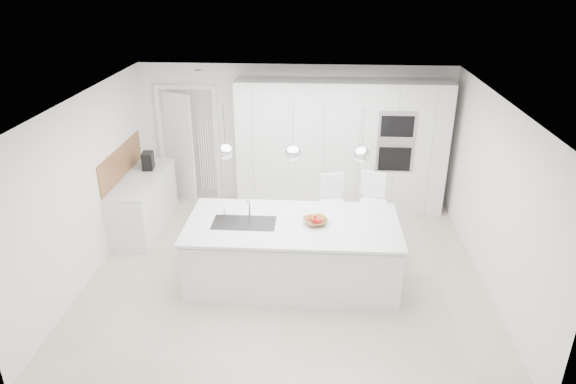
# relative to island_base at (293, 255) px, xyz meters

# --- Properties ---
(floor) EXTENTS (5.50, 5.50, 0.00)m
(floor) POSITION_rel_island_base_xyz_m (-0.10, 0.30, -0.43)
(floor) COLOR beige
(floor) RESTS_ON ground
(wall_back) EXTENTS (5.50, 0.00, 5.50)m
(wall_back) POSITION_rel_island_base_xyz_m (-0.10, 2.80, 0.82)
(wall_back) COLOR white
(wall_back) RESTS_ON ground
(wall_left) EXTENTS (0.00, 5.00, 5.00)m
(wall_left) POSITION_rel_island_base_xyz_m (-2.85, 0.30, 0.82)
(wall_left) COLOR white
(wall_left) RESTS_ON ground
(ceiling) EXTENTS (5.50, 5.50, 0.00)m
(ceiling) POSITION_rel_island_base_xyz_m (-0.10, 0.30, 2.07)
(ceiling) COLOR white
(ceiling) RESTS_ON wall_back
(tall_cabinets) EXTENTS (3.60, 0.60, 2.30)m
(tall_cabinets) POSITION_rel_island_base_xyz_m (0.70, 2.50, 0.72)
(tall_cabinets) COLOR silver
(tall_cabinets) RESTS_ON floor
(oven_stack) EXTENTS (0.62, 0.04, 1.05)m
(oven_stack) POSITION_rel_island_base_xyz_m (1.60, 2.19, 0.92)
(oven_stack) COLOR #A5A5A8
(oven_stack) RESTS_ON tall_cabinets
(doorway_frame) EXTENTS (1.11, 0.08, 2.13)m
(doorway_frame) POSITION_rel_island_base_xyz_m (-2.05, 2.77, 0.59)
(doorway_frame) COLOR white
(doorway_frame) RESTS_ON floor
(hallway_door) EXTENTS (0.76, 0.38, 2.00)m
(hallway_door) POSITION_rel_island_base_xyz_m (-2.30, 2.72, 0.57)
(hallway_door) COLOR white
(hallway_door) RESTS_ON floor
(radiator) EXTENTS (0.32, 0.04, 1.40)m
(radiator) POSITION_rel_island_base_xyz_m (-1.73, 2.76, 0.42)
(radiator) COLOR white
(radiator) RESTS_ON floor
(left_base_cabinets) EXTENTS (0.60, 1.80, 0.86)m
(left_base_cabinets) POSITION_rel_island_base_xyz_m (-2.55, 1.50, 0.00)
(left_base_cabinets) COLOR silver
(left_base_cabinets) RESTS_ON floor
(left_worktop) EXTENTS (0.62, 1.82, 0.04)m
(left_worktop) POSITION_rel_island_base_xyz_m (-2.55, 1.50, 0.45)
(left_worktop) COLOR silver
(left_worktop) RESTS_ON left_base_cabinets
(oak_backsplash) EXTENTS (0.02, 1.80, 0.50)m
(oak_backsplash) POSITION_rel_island_base_xyz_m (-2.84, 1.50, 0.72)
(oak_backsplash) COLOR #95643C
(oak_backsplash) RESTS_ON wall_left
(island_base) EXTENTS (2.80, 1.20, 0.86)m
(island_base) POSITION_rel_island_base_xyz_m (0.00, 0.00, 0.00)
(island_base) COLOR silver
(island_base) RESTS_ON floor
(island_worktop) EXTENTS (2.84, 1.40, 0.04)m
(island_worktop) POSITION_rel_island_base_xyz_m (0.00, 0.05, 0.45)
(island_worktop) COLOR silver
(island_worktop) RESTS_ON island_base
(island_sink) EXTENTS (0.84, 0.44, 0.18)m
(island_sink) POSITION_rel_island_base_xyz_m (-0.65, -0.00, 0.39)
(island_sink) COLOR #3F3F42
(island_sink) RESTS_ON island_worktop
(island_tap) EXTENTS (0.02, 0.02, 0.30)m
(island_tap) POSITION_rel_island_base_xyz_m (-0.60, 0.20, 0.62)
(island_tap) COLOR white
(island_tap) RESTS_ON island_worktop
(pendant_left) EXTENTS (0.20, 0.20, 0.20)m
(pendant_left) POSITION_rel_island_base_xyz_m (-0.85, -0.00, 1.47)
(pendant_left) COLOR white
(pendant_left) RESTS_ON ceiling
(pendant_mid) EXTENTS (0.20, 0.20, 0.20)m
(pendant_mid) POSITION_rel_island_base_xyz_m (-0.00, -0.00, 1.47)
(pendant_mid) COLOR white
(pendant_mid) RESTS_ON ceiling
(pendant_right) EXTENTS (0.20, 0.20, 0.20)m
(pendant_right) POSITION_rel_island_base_xyz_m (0.85, -0.00, 1.47)
(pendant_right) COLOR white
(pendant_right) RESTS_ON ceiling
(fruit_bowl) EXTENTS (0.41, 0.41, 0.08)m
(fruit_bowl) POSITION_rel_island_base_xyz_m (0.30, 0.03, 0.51)
(fruit_bowl) COLOR #95643C
(fruit_bowl) RESTS_ON island_worktop
(espresso_machine) EXTENTS (0.21, 0.29, 0.29)m
(espresso_machine) POSITION_rel_island_base_xyz_m (-2.53, 1.86, 0.61)
(espresso_machine) COLOR black
(espresso_machine) RESTS_ON left_worktop
(bar_stool_left) EXTENTS (0.51, 0.61, 1.16)m
(bar_stool_left) POSITION_rel_island_base_xyz_m (0.54, 1.01, 0.15)
(bar_stool_left) COLOR white
(bar_stool_left) RESTS_ON floor
(bar_stool_right) EXTENTS (0.55, 0.65, 1.21)m
(bar_stool_right) POSITION_rel_island_base_xyz_m (1.16, 0.99, 0.18)
(bar_stool_right) COLOR white
(bar_stool_right) RESTS_ON floor
(apple_a) EXTENTS (0.09, 0.09, 0.09)m
(apple_a) POSITION_rel_island_base_xyz_m (0.35, -0.02, 0.54)
(apple_a) COLOR red
(apple_a) RESTS_ON fruit_bowl
(apple_b) EXTENTS (0.08, 0.08, 0.08)m
(apple_b) POSITION_rel_island_base_xyz_m (0.28, 0.02, 0.54)
(apple_b) COLOR red
(apple_b) RESTS_ON fruit_bowl
(apple_c) EXTENTS (0.07, 0.07, 0.07)m
(apple_c) POSITION_rel_island_base_xyz_m (0.32, -0.01, 0.53)
(apple_c) COLOR red
(apple_c) RESTS_ON fruit_bowl
(apple_extra_3) EXTENTS (0.08, 0.08, 0.08)m
(apple_extra_3) POSITION_rel_island_base_xyz_m (0.28, 0.08, 0.54)
(apple_extra_3) COLOR red
(apple_extra_3) RESTS_ON fruit_bowl
(banana_bunch) EXTENTS (0.21, 0.16, 0.19)m
(banana_bunch) POSITION_rel_island_base_xyz_m (0.33, 0.02, 0.58)
(banana_bunch) COLOR gold
(banana_bunch) RESTS_ON fruit_bowl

